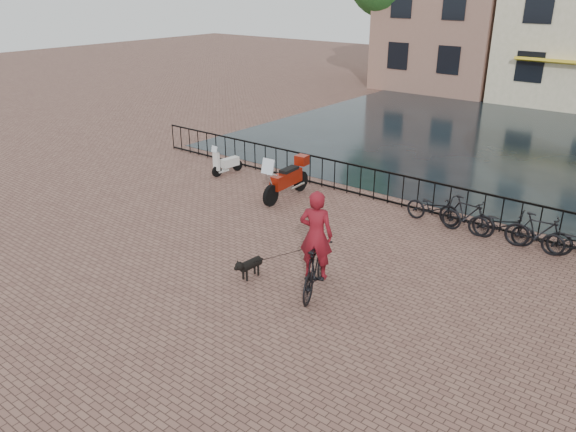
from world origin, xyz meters
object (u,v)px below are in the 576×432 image
Objects in this scene: dog at (251,267)px; scooter at (227,158)px; motorcycle at (286,175)px; cyclist at (316,249)px.

dog is 7.83m from scooter.
motorcycle is (-2.62, 4.62, 0.51)m from dog.
cyclist is 2.20× the size of scooter.
dog is (-1.56, -0.39, -0.79)m from cyclist.
scooter is (-5.82, 5.23, 0.30)m from dog.
dog is 0.38× the size of motorcycle.
cyclist is 3.36× the size of dog.
motorcycle is 3.27m from scooter.
scooter is (-7.39, 4.84, -0.48)m from cyclist.
motorcycle is 1.74× the size of scooter.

